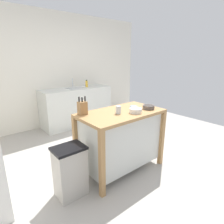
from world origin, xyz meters
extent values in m
plane|color=#ADA8A0|center=(0.00, 0.00, 0.00)|extent=(5.92, 5.92, 0.00)
cube|color=silver|center=(0.00, 2.36, 1.30)|extent=(4.92, 0.10, 2.60)
cube|color=#AD7F4C|center=(-0.14, -0.13, 0.86)|extent=(1.19, 0.66, 0.04)
cube|color=silver|center=(-0.14, -0.13, 0.47)|extent=(1.09, 0.56, 0.74)
cube|color=#AD7F4C|center=(-0.71, -0.43, 0.42)|extent=(0.06, 0.06, 0.84)
cube|color=#AD7F4C|center=(0.42, -0.43, 0.42)|extent=(0.06, 0.06, 0.84)
cube|color=#AD7F4C|center=(-0.71, 0.17, 0.42)|extent=(0.06, 0.06, 0.84)
cube|color=#AD7F4C|center=(0.42, 0.17, 0.42)|extent=(0.06, 0.06, 0.84)
cube|color=#9E7042|center=(-0.62, 0.10, 0.97)|extent=(0.11, 0.09, 0.17)
cylinder|color=black|center=(-0.66, 0.10, 1.09)|extent=(0.02, 0.02, 0.07)
cylinder|color=black|center=(-0.62, 0.10, 1.08)|extent=(0.02, 0.02, 0.06)
cylinder|color=black|center=(-0.57, 0.10, 1.09)|extent=(0.02, 0.02, 0.07)
cylinder|color=gray|center=(0.12, -0.11, 0.90)|extent=(0.11, 0.11, 0.03)
cylinder|color=#49555B|center=(0.12, -0.11, 0.91)|extent=(0.09, 0.09, 0.01)
cylinder|color=#564C47|center=(0.26, -0.28, 0.91)|extent=(0.17, 0.17, 0.06)
cylinder|color=#342D2A|center=(0.26, -0.28, 0.94)|extent=(0.14, 0.14, 0.01)
cylinder|color=silver|center=(-0.03, -0.29, 0.91)|extent=(0.17, 0.17, 0.06)
cylinder|color=gray|center=(-0.03, -0.29, 0.94)|extent=(0.14, 0.14, 0.01)
cylinder|color=silver|center=(-0.23, -0.17, 0.93)|extent=(0.07, 0.07, 0.10)
cube|color=#B7B2A8|center=(-0.98, -0.17, 0.30)|extent=(0.34, 0.26, 0.60)
cube|color=black|center=(-0.98, -0.17, 0.61)|extent=(0.36, 0.28, 0.03)
cube|color=silver|center=(0.33, 2.01, 0.45)|extent=(1.68, 0.60, 0.90)
cube|color=silver|center=(0.33, 1.99, 0.89)|extent=(0.44, 0.36, 0.03)
cylinder|color=#B7BCC1|center=(0.33, 2.15, 1.01)|extent=(0.02, 0.02, 0.22)
cylinder|color=yellow|center=(0.63, 1.99, 0.98)|extent=(0.06, 0.06, 0.15)
cylinder|color=black|center=(0.63, 1.99, 1.06)|extent=(0.04, 0.04, 0.02)
camera|label=1|loc=(-1.79, -1.93, 1.60)|focal=29.51mm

